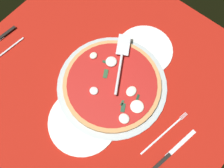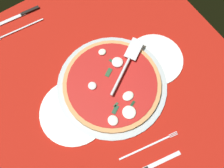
{
  "view_description": "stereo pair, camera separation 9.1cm",
  "coord_description": "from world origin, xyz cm",
  "px_view_note": "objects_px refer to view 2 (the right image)",
  "views": [
    {
      "loc": [
        23.77,
        24.49,
        87.32
      ],
      "look_at": [
        -1.25,
        3.46,
        2.24
      ],
      "focal_mm": 40.3,
      "sensor_mm": 36.0,
      "label": 1
    },
    {
      "loc": [
        17.0,
        30.58,
        87.32
      ],
      "look_at": [
        -1.25,
        3.46,
        2.24
      ],
      "focal_mm": 40.3,
      "sensor_mm": 36.0,
      "label": 2
    }
  ],
  "objects_px": {
    "dinner_plate_left": "(155,59)",
    "pizza_server": "(127,64)",
    "dinner_plate_right": "(74,112)",
    "place_setting_near": "(20,23)",
    "pizza": "(112,84)",
    "place_setting_far": "(149,157)"
  },
  "relations": [
    {
      "from": "dinner_plate_left",
      "to": "pizza_server",
      "type": "height_order",
      "value": "pizza_server"
    },
    {
      "from": "dinner_plate_left",
      "to": "pizza_server",
      "type": "xyz_separation_m",
      "value": [
        0.11,
        -0.03,
        0.04
      ]
    },
    {
      "from": "dinner_plate_right",
      "to": "place_setting_near",
      "type": "distance_m",
      "value": 0.45
    },
    {
      "from": "dinner_plate_left",
      "to": "place_setting_near",
      "type": "height_order",
      "value": "place_setting_near"
    },
    {
      "from": "dinner_plate_left",
      "to": "pizza_server",
      "type": "bearing_deg",
      "value": -14.08
    },
    {
      "from": "pizza",
      "to": "dinner_plate_right",
      "type": "bearing_deg",
      "value": 2.42
    },
    {
      "from": "dinner_plate_right",
      "to": "pizza",
      "type": "bearing_deg",
      "value": -177.58
    },
    {
      "from": "place_setting_near",
      "to": "dinner_plate_right",
      "type": "bearing_deg",
      "value": 93.99
    },
    {
      "from": "pizza_server",
      "to": "pizza",
      "type": "bearing_deg",
      "value": 167.59
    },
    {
      "from": "pizza_server",
      "to": "place_setting_near",
      "type": "relative_size",
      "value": 0.98
    },
    {
      "from": "dinner_plate_left",
      "to": "pizza",
      "type": "relative_size",
      "value": 0.61
    },
    {
      "from": "dinner_plate_left",
      "to": "place_setting_near",
      "type": "distance_m",
      "value": 0.57
    },
    {
      "from": "place_setting_near",
      "to": "place_setting_far",
      "type": "height_order",
      "value": "same"
    },
    {
      "from": "dinner_plate_right",
      "to": "place_setting_near",
      "type": "xyz_separation_m",
      "value": [
        -0.01,
        -0.45,
        -0.0
      ]
    },
    {
      "from": "pizza",
      "to": "place_setting_near",
      "type": "distance_m",
      "value": 0.47
    },
    {
      "from": "dinner_plate_right",
      "to": "pizza_server",
      "type": "relative_size",
      "value": 1.08
    },
    {
      "from": "dinner_plate_left",
      "to": "pizza",
      "type": "distance_m",
      "value": 0.2
    },
    {
      "from": "dinner_plate_right",
      "to": "dinner_plate_left",
      "type": "bearing_deg",
      "value": -179.0
    },
    {
      "from": "dinner_plate_left",
      "to": "place_setting_far",
      "type": "height_order",
      "value": "place_setting_far"
    },
    {
      "from": "dinner_plate_right",
      "to": "pizza",
      "type": "distance_m",
      "value": 0.17
    },
    {
      "from": "pizza_server",
      "to": "place_setting_far",
      "type": "distance_m",
      "value": 0.33
    },
    {
      "from": "pizza",
      "to": "place_setting_far",
      "type": "relative_size",
      "value": 1.48
    }
  ]
}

